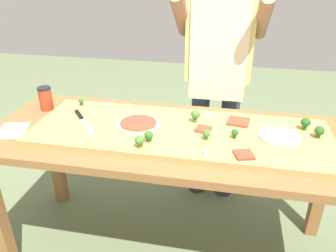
{
  "coord_description": "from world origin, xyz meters",
  "views": [
    {
      "loc": [
        0.27,
        -1.43,
        1.57
      ],
      "look_at": [
        -0.01,
        -0.01,
        0.84
      ],
      "focal_mm": 35.15,
      "sensor_mm": 36.0,
      "label": 1
    }
  ],
  "objects_px": {
    "pizza_slice_far_right": "(238,122)",
    "broccoli_floret_front_right": "(195,115)",
    "cheese_crumble_c": "(206,153)",
    "cheese_crumble_d": "(111,104)",
    "cook_center": "(218,63)",
    "broccoli_floret_back_left": "(149,136)",
    "chefs_knife": "(82,119)",
    "pizza_slice_far_left": "(203,129)",
    "broccoli_floret_front_mid": "(206,134)",
    "cheese_crumble_b": "(315,124)",
    "pizza_whole_tomato_red": "(138,124)",
    "broccoli_floret_front_left": "(306,123)",
    "broccoli_floret_center_left": "(235,133)",
    "cheese_crumble_e": "(128,106)",
    "broccoli_floret_center_right": "(140,141)",
    "broccoli_floret_back_mid": "(319,131)",
    "sauce_jar": "(46,98)",
    "prep_table": "(170,151)",
    "cheese_crumble_a": "(207,115)",
    "recipe_note": "(13,130)",
    "broccoli_floret_back_right": "(81,101)",
    "pizza_whole_white_garlic": "(280,136)",
    "pizza_slice_center": "(244,155)"
  },
  "relations": [
    {
      "from": "pizza_slice_far_right",
      "to": "broccoli_floret_front_right",
      "type": "distance_m",
      "value": 0.23
    },
    {
      "from": "cheese_crumble_c",
      "to": "cheese_crumble_d",
      "type": "height_order",
      "value": "cheese_crumble_c"
    },
    {
      "from": "cook_center",
      "to": "broccoli_floret_back_left",
      "type": "bearing_deg",
      "value": -109.28
    },
    {
      "from": "chefs_knife",
      "to": "pizza_slice_far_left",
      "type": "relative_size",
      "value": 3.44
    },
    {
      "from": "broccoli_floret_front_mid",
      "to": "cheese_crumble_b",
      "type": "xyz_separation_m",
      "value": [
        0.53,
        0.26,
        -0.02
      ]
    },
    {
      "from": "pizza_whole_tomato_red",
      "to": "cheese_crumble_b",
      "type": "distance_m",
      "value": 0.9
    },
    {
      "from": "chefs_knife",
      "to": "broccoli_floret_front_left",
      "type": "xyz_separation_m",
      "value": [
        1.13,
        0.11,
        0.03
      ]
    },
    {
      "from": "cheese_crumble_b",
      "to": "broccoli_floret_center_left",
      "type": "bearing_deg",
      "value": -150.87
    },
    {
      "from": "cheese_crumble_d",
      "to": "cheese_crumble_e",
      "type": "bearing_deg",
      "value": -0.13
    },
    {
      "from": "broccoli_floret_center_right",
      "to": "cheese_crumble_d",
      "type": "relative_size",
      "value": 3.73
    },
    {
      "from": "broccoli_floret_back_mid",
      "to": "cheese_crumble_e",
      "type": "bearing_deg",
      "value": 169.92
    },
    {
      "from": "broccoli_floret_center_right",
      "to": "sauce_jar",
      "type": "height_order",
      "value": "sauce_jar"
    },
    {
      "from": "broccoli_floret_center_left",
      "to": "cook_center",
      "type": "xyz_separation_m",
      "value": [
        -0.13,
        0.64,
        0.15
      ]
    },
    {
      "from": "broccoli_floret_back_left",
      "to": "cheese_crumble_c",
      "type": "distance_m",
      "value": 0.28
    },
    {
      "from": "prep_table",
      "to": "cheese_crumble_e",
      "type": "bearing_deg",
      "value": 142.37
    },
    {
      "from": "pizza_slice_far_right",
      "to": "cheese_crumble_a",
      "type": "relative_size",
      "value": 4.89
    },
    {
      "from": "pizza_slice_far_left",
      "to": "broccoli_floret_front_mid",
      "type": "distance_m",
      "value": 0.1
    },
    {
      "from": "pizza_slice_far_left",
      "to": "recipe_note",
      "type": "height_order",
      "value": "pizza_slice_far_left"
    },
    {
      "from": "broccoli_floret_front_mid",
      "to": "broccoli_floret_back_mid",
      "type": "bearing_deg",
      "value": 13.26
    },
    {
      "from": "pizza_slice_far_right",
      "to": "sauce_jar",
      "type": "bearing_deg",
      "value": 179.17
    },
    {
      "from": "pizza_slice_far_left",
      "to": "cheese_crumble_b",
      "type": "distance_m",
      "value": 0.58
    },
    {
      "from": "broccoli_floret_back_right",
      "to": "broccoli_floret_front_left",
      "type": "bearing_deg",
      "value": -3.18
    },
    {
      "from": "broccoli_floret_back_right",
      "to": "broccoli_floret_center_left",
      "type": "height_order",
      "value": "broccoli_floret_center_left"
    },
    {
      "from": "broccoli_floret_front_left",
      "to": "broccoli_floret_center_left",
      "type": "distance_m",
      "value": 0.37
    },
    {
      "from": "broccoli_floret_back_left",
      "to": "sauce_jar",
      "type": "relative_size",
      "value": 0.4
    },
    {
      "from": "broccoli_floret_back_left",
      "to": "broccoli_floret_front_mid",
      "type": "xyz_separation_m",
      "value": [
        0.26,
        0.07,
        -0.0
      ]
    },
    {
      "from": "pizza_slice_far_left",
      "to": "broccoli_floret_back_right",
      "type": "relative_size",
      "value": 1.61
    },
    {
      "from": "cheese_crumble_e",
      "to": "prep_table",
      "type": "bearing_deg",
      "value": -37.63
    },
    {
      "from": "pizza_slice_far_right",
      "to": "cook_center",
      "type": "distance_m",
      "value": 0.52
    },
    {
      "from": "prep_table",
      "to": "broccoli_floret_back_mid",
      "type": "bearing_deg",
      "value": 3.59
    },
    {
      "from": "chefs_knife",
      "to": "sauce_jar",
      "type": "xyz_separation_m",
      "value": [
        -0.28,
        0.14,
        0.04
      ]
    },
    {
      "from": "prep_table",
      "to": "recipe_note",
      "type": "relative_size",
      "value": 10.56
    },
    {
      "from": "pizza_whole_white_garlic",
      "to": "cook_center",
      "type": "distance_m",
      "value": 0.7
    },
    {
      "from": "broccoli_floret_back_left",
      "to": "cheese_crumble_c",
      "type": "relative_size",
      "value": 2.82
    },
    {
      "from": "prep_table",
      "to": "recipe_note",
      "type": "distance_m",
      "value": 0.81
    },
    {
      "from": "pizza_slice_far_left",
      "to": "cheese_crumble_a",
      "type": "distance_m",
      "value": 0.16
    },
    {
      "from": "broccoli_floret_center_left",
      "to": "broccoli_floret_back_left",
      "type": "relative_size",
      "value": 0.86
    },
    {
      "from": "prep_table",
      "to": "sauce_jar",
      "type": "distance_m",
      "value": 0.79
    },
    {
      "from": "broccoli_floret_center_left",
      "to": "cheese_crumble_e",
      "type": "height_order",
      "value": "broccoli_floret_center_left"
    },
    {
      "from": "pizza_whole_white_garlic",
      "to": "cook_center",
      "type": "height_order",
      "value": "cook_center"
    },
    {
      "from": "pizza_slice_center",
      "to": "cook_center",
      "type": "xyz_separation_m",
      "value": [
        -0.17,
        0.79,
        0.17
      ]
    },
    {
      "from": "broccoli_floret_back_right",
      "to": "cook_center",
      "type": "xyz_separation_m",
      "value": [
        0.75,
        0.42,
        0.15
      ]
    },
    {
      "from": "prep_table",
      "to": "pizza_slice_far_right",
      "type": "relative_size",
      "value": 17.63
    },
    {
      "from": "cheese_crumble_a",
      "to": "cheese_crumble_d",
      "type": "bearing_deg",
      "value": 175.05
    },
    {
      "from": "chefs_knife",
      "to": "broccoli_floret_back_mid",
      "type": "height_order",
      "value": "broccoli_floret_back_mid"
    },
    {
      "from": "pizza_slice_far_right",
      "to": "broccoli_floret_center_left",
      "type": "bearing_deg",
      "value": -95.49
    },
    {
      "from": "broccoli_floret_center_left",
      "to": "broccoli_floret_front_mid",
      "type": "xyz_separation_m",
      "value": [
        -0.13,
        -0.04,
        0.0
      ]
    },
    {
      "from": "pizza_whole_tomato_red",
      "to": "cheese_crumble_c",
      "type": "xyz_separation_m",
      "value": [
        0.37,
        -0.22,
        0.0
      ]
    },
    {
      "from": "broccoli_floret_back_right",
      "to": "cheese_crumble_d",
      "type": "relative_size",
      "value": 2.81
    },
    {
      "from": "pizza_whole_tomato_red",
      "to": "sauce_jar",
      "type": "relative_size",
      "value": 1.66
    }
  ]
}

